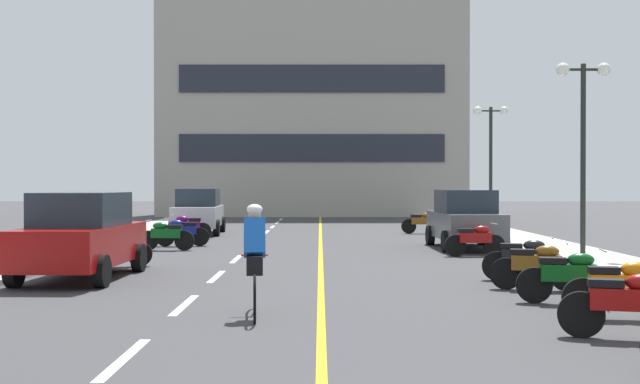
{
  "coord_description": "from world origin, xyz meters",
  "views": [
    {
      "loc": [
        0.23,
        -2.94,
        1.98
      ],
      "look_at": [
        0.32,
        18.58,
        1.78
      ],
      "focal_mm": 44.22,
      "sensor_mm": 36.0,
      "label": 1
    }
  ],
  "objects_px": {
    "motorcycle_2": "(624,303)",
    "motorcycle_12": "(420,222)",
    "motorcycle_6": "(521,258)",
    "motorcycle_3": "(619,287)",
    "motorcycle_10": "(179,232)",
    "street_lamp_far": "(488,139)",
    "motorcycle_8": "(472,239)",
    "parked_car_far": "(195,211)",
    "motorcycle_9": "(163,235)",
    "parked_car_mid": "(462,219)",
    "cyclist_rider": "(252,258)",
    "motorcycle_5": "(533,265)",
    "parked_car_near": "(78,236)",
    "motorcycle_4": "(566,276)",
    "motorcycle_11": "(184,226)",
    "street_lamp_mid": "(580,114)",
    "motorcycle_7": "(113,247)"
  },
  "relations": [
    {
      "from": "motorcycle_3",
      "to": "motorcycle_4",
      "type": "xyz_separation_m",
      "value": [
        -0.32,
        1.48,
        0.0
      ]
    },
    {
      "from": "motorcycle_2",
      "to": "motorcycle_7",
      "type": "distance_m",
      "value": 12.59
    },
    {
      "from": "motorcycle_7",
      "to": "motorcycle_9",
      "type": "bearing_deg",
      "value": 86.56
    },
    {
      "from": "motorcycle_8",
      "to": "motorcycle_6",
      "type": "bearing_deg",
      "value": -90.86
    },
    {
      "from": "motorcycle_2",
      "to": "motorcycle_11",
      "type": "distance_m",
      "value": 20.45
    },
    {
      "from": "motorcycle_8",
      "to": "street_lamp_far",
      "type": "bearing_deg",
      "value": 75.65
    },
    {
      "from": "parked_car_near",
      "to": "motorcycle_4",
      "type": "bearing_deg",
      "value": -20.78
    },
    {
      "from": "street_lamp_far",
      "to": "motorcycle_8",
      "type": "bearing_deg",
      "value": -104.35
    },
    {
      "from": "street_lamp_mid",
      "to": "parked_car_mid",
      "type": "relative_size",
      "value": 1.21
    },
    {
      "from": "motorcycle_9",
      "to": "motorcycle_11",
      "type": "xyz_separation_m",
      "value": [
        -0.17,
        4.82,
        0.0
      ]
    },
    {
      "from": "parked_car_mid",
      "to": "motorcycle_4",
      "type": "height_order",
      "value": "parked_car_mid"
    },
    {
      "from": "motorcycle_10",
      "to": "motorcycle_6",
      "type": "bearing_deg",
      "value": -46.57
    },
    {
      "from": "motorcycle_10",
      "to": "motorcycle_2",
      "type": "bearing_deg",
      "value": -61.25
    },
    {
      "from": "street_lamp_mid",
      "to": "cyclist_rider",
      "type": "height_order",
      "value": "street_lamp_mid"
    },
    {
      "from": "motorcycle_7",
      "to": "motorcycle_11",
      "type": "xyz_separation_m",
      "value": [
        0.11,
        9.54,
        0.0
      ]
    },
    {
      "from": "motorcycle_5",
      "to": "motorcycle_7",
      "type": "height_order",
      "value": "same"
    },
    {
      "from": "motorcycle_5",
      "to": "motorcycle_6",
      "type": "relative_size",
      "value": 0.99
    },
    {
      "from": "parked_car_far",
      "to": "motorcycle_9",
      "type": "height_order",
      "value": "parked_car_far"
    },
    {
      "from": "street_lamp_far",
      "to": "motorcycle_8",
      "type": "distance_m",
      "value": 11.89
    },
    {
      "from": "parked_car_mid",
      "to": "cyclist_rider",
      "type": "relative_size",
      "value": 2.4
    },
    {
      "from": "motorcycle_4",
      "to": "motorcycle_9",
      "type": "distance_m",
      "value": 13.81
    },
    {
      "from": "parked_car_far",
      "to": "motorcycle_3",
      "type": "relative_size",
      "value": 2.52
    },
    {
      "from": "motorcycle_7",
      "to": "cyclist_rider",
      "type": "xyz_separation_m",
      "value": [
        3.95,
        -7.21,
        0.41
      ]
    },
    {
      "from": "street_lamp_far",
      "to": "motorcycle_8",
      "type": "relative_size",
      "value": 3.01
    },
    {
      "from": "motorcycle_2",
      "to": "motorcycle_8",
      "type": "height_order",
      "value": "same"
    },
    {
      "from": "motorcycle_2",
      "to": "motorcycle_12",
      "type": "relative_size",
      "value": 0.98
    },
    {
      "from": "street_lamp_mid",
      "to": "motorcycle_12",
      "type": "distance_m",
      "value": 11.63
    },
    {
      "from": "motorcycle_5",
      "to": "motorcycle_11",
      "type": "relative_size",
      "value": 0.98
    },
    {
      "from": "street_lamp_far",
      "to": "motorcycle_4",
      "type": "height_order",
      "value": "street_lamp_far"
    },
    {
      "from": "motorcycle_10",
      "to": "cyclist_rider",
      "type": "height_order",
      "value": "cyclist_rider"
    },
    {
      "from": "motorcycle_7",
      "to": "motorcycle_10",
      "type": "height_order",
      "value": "same"
    },
    {
      "from": "motorcycle_6",
      "to": "cyclist_rider",
      "type": "relative_size",
      "value": 0.95
    },
    {
      "from": "motorcycle_5",
      "to": "motorcycle_6",
      "type": "height_order",
      "value": "same"
    },
    {
      "from": "motorcycle_7",
      "to": "motorcycle_10",
      "type": "distance_m",
      "value": 6.32
    },
    {
      "from": "motorcycle_7",
      "to": "street_lamp_mid",
      "type": "bearing_deg",
      "value": 9.94
    },
    {
      "from": "motorcycle_2",
      "to": "motorcycle_3",
      "type": "bearing_deg",
      "value": 71.09
    },
    {
      "from": "street_lamp_far",
      "to": "motorcycle_6",
      "type": "height_order",
      "value": "street_lamp_far"
    },
    {
      "from": "street_lamp_far",
      "to": "motorcycle_4",
      "type": "xyz_separation_m",
      "value": [
        -2.98,
        -19.73,
        -3.4
      ]
    },
    {
      "from": "motorcycle_5",
      "to": "motorcycle_11",
      "type": "height_order",
      "value": "same"
    },
    {
      "from": "motorcycle_11",
      "to": "motorcycle_2",
      "type": "bearing_deg",
      "value": -64.68
    },
    {
      "from": "parked_car_near",
      "to": "motorcycle_7",
      "type": "bearing_deg",
      "value": 88.01
    },
    {
      "from": "parked_car_near",
      "to": "motorcycle_5",
      "type": "relative_size",
      "value": 2.54
    },
    {
      "from": "motorcycle_3",
      "to": "motorcycle_10",
      "type": "relative_size",
      "value": 0.99
    },
    {
      "from": "motorcycle_2",
      "to": "motorcycle_6",
      "type": "distance_m",
      "value": 6.13
    },
    {
      "from": "cyclist_rider",
      "to": "motorcycle_7",
      "type": "bearing_deg",
      "value": 118.72
    },
    {
      "from": "motorcycle_6",
      "to": "motorcycle_8",
      "type": "relative_size",
      "value": 0.99
    },
    {
      "from": "motorcycle_6",
      "to": "motorcycle_10",
      "type": "bearing_deg",
      "value": 133.43
    },
    {
      "from": "motorcycle_5",
      "to": "motorcycle_7",
      "type": "xyz_separation_m",
      "value": [
        -9.0,
        4.26,
        0.0
      ]
    },
    {
      "from": "motorcycle_6",
      "to": "motorcycle_12",
      "type": "xyz_separation_m",
      "value": [
        -0.05,
        15.67,
        0.0
      ]
    },
    {
      "from": "parked_car_mid",
      "to": "cyclist_rider",
      "type": "xyz_separation_m",
      "value": [
        -5.49,
        -12.68,
        -0.03
      ]
    }
  ]
}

